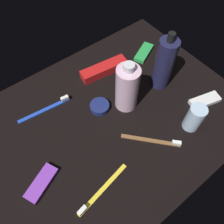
{
  "coord_description": "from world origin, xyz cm",
  "views": [
    {
      "loc": [
        22.95,
        29.65,
        62.32
      ],
      "look_at": [
        0.0,
        0.0,
        3.0
      ],
      "focal_mm": 36.04,
      "sensor_mm": 36.0,
      "label": 1
    }
  ],
  "objects_px": {
    "toothbrush_blue": "(47,108)",
    "snack_bar_green": "(144,53)",
    "toothbrush_yellow": "(100,192)",
    "bodywash_bottle": "(127,88)",
    "toothbrush_brown": "(154,141)",
    "cream_tin_left": "(100,107)",
    "lotion_bottle": "(164,64)",
    "snack_bar_purple": "(42,183)",
    "snack_bar_white": "(205,101)",
    "deodorant_stick": "(194,118)",
    "toothpaste_box_red": "(104,69)"
  },
  "relations": [
    {
      "from": "toothbrush_yellow",
      "to": "toothpaste_box_red",
      "type": "distance_m",
      "value": 0.43
    },
    {
      "from": "lotion_bottle",
      "to": "snack_bar_purple",
      "type": "height_order",
      "value": "lotion_bottle"
    },
    {
      "from": "bodywash_bottle",
      "to": "toothpaste_box_red",
      "type": "relative_size",
      "value": 1.04
    },
    {
      "from": "toothbrush_yellow",
      "to": "toothbrush_blue",
      "type": "relative_size",
      "value": 1.0
    },
    {
      "from": "toothbrush_yellow",
      "to": "snack_bar_green",
      "type": "bearing_deg",
      "value": -144.29
    },
    {
      "from": "deodorant_stick",
      "to": "snack_bar_purple",
      "type": "bearing_deg",
      "value": -15.13
    },
    {
      "from": "bodywash_bottle",
      "to": "toothbrush_brown",
      "type": "xyz_separation_m",
      "value": [
        0.02,
        0.16,
        -0.08
      ]
    },
    {
      "from": "bodywash_bottle",
      "to": "snack_bar_purple",
      "type": "bearing_deg",
      "value": 10.64
    },
    {
      "from": "lotion_bottle",
      "to": "snack_bar_purple",
      "type": "distance_m",
      "value": 0.51
    },
    {
      "from": "bodywash_bottle",
      "to": "snack_bar_white",
      "type": "relative_size",
      "value": 1.77
    },
    {
      "from": "deodorant_stick",
      "to": "toothbrush_brown",
      "type": "bearing_deg",
      "value": -12.66
    },
    {
      "from": "bodywash_bottle",
      "to": "toothbrush_blue",
      "type": "xyz_separation_m",
      "value": [
        0.22,
        -0.14,
        -0.08
      ]
    },
    {
      "from": "lotion_bottle",
      "to": "snack_bar_white",
      "type": "xyz_separation_m",
      "value": [
        -0.06,
        0.15,
        -0.09
      ]
    },
    {
      "from": "snack_bar_purple",
      "to": "cream_tin_left",
      "type": "height_order",
      "value": "cream_tin_left"
    },
    {
      "from": "toothpaste_box_red",
      "to": "snack_bar_white",
      "type": "bearing_deg",
      "value": 128.26
    },
    {
      "from": "deodorant_stick",
      "to": "toothpaste_box_red",
      "type": "height_order",
      "value": "deodorant_stick"
    },
    {
      "from": "toothbrush_blue",
      "to": "snack_bar_green",
      "type": "distance_m",
      "value": 0.42
    },
    {
      "from": "toothbrush_yellow",
      "to": "snack_bar_green",
      "type": "height_order",
      "value": "toothbrush_yellow"
    },
    {
      "from": "lotion_bottle",
      "to": "bodywash_bottle",
      "type": "relative_size",
      "value": 1.17
    },
    {
      "from": "bodywash_bottle",
      "to": "cream_tin_left",
      "type": "relative_size",
      "value": 2.9
    },
    {
      "from": "toothbrush_brown",
      "to": "snack_bar_purple",
      "type": "relative_size",
      "value": 1.36
    },
    {
      "from": "toothbrush_yellow",
      "to": "toothbrush_blue",
      "type": "bearing_deg",
      "value": -93.6
    },
    {
      "from": "toothbrush_yellow",
      "to": "cream_tin_left",
      "type": "distance_m",
      "value": 0.27
    },
    {
      "from": "toothbrush_blue",
      "to": "snack_bar_white",
      "type": "relative_size",
      "value": 1.73
    },
    {
      "from": "toothbrush_yellow",
      "to": "deodorant_stick",
      "type": "bearing_deg",
      "value": 178.64
    },
    {
      "from": "toothpaste_box_red",
      "to": "snack_bar_purple",
      "type": "distance_m",
      "value": 0.44
    },
    {
      "from": "toothpaste_box_red",
      "to": "snack_bar_purple",
      "type": "xyz_separation_m",
      "value": [
        0.38,
        0.22,
        -0.01
      ]
    },
    {
      "from": "deodorant_stick",
      "to": "toothpaste_box_red",
      "type": "bearing_deg",
      "value": -77.14
    },
    {
      "from": "bodywash_bottle",
      "to": "deodorant_stick",
      "type": "height_order",
      "value": "bodywash_bottle"
    },
    {
      "from": "lotion_bottle",
      "to": "cream_tin_left",
      "type": "distance_m",
      "value": 0.25
    },
    {
      "from": "snack_bar_white",
      "to": "cream_tin_left",
      "type": "relative_size",
      "value": 1.64
    },
    {
      "from": "toothbrush_blue",
      "to": "snack_bar_white",
      "type": "xyz_separation_m",
      "value": [
        -0.43,
        0.3,
        0.0
      ]
    },
    {
      "from": "snack_bar_green",
      "to": "snack_bar_white",
      "type": "distance_m",
      "value": 0.3
    },
    {
      "from": "deodorant_stick",
      "to": "snack_bar_purple",
      "type": "height_order",
      "value": "deodorant_stick"
    },
    {
      "from": "bodywash_bottle",
      "to": "toothbrush_brown",
      "type": "relative_size",
      "value": 1.3
    },
    {
      "from": "bodywash_bottle",
      "to": "snack_bar_green",
      "type": "bearing_deg",
      "value": -146.1
    },
    {
      "from": "lotion_bottle",
      "to": "toothpaste_box_red",
      "type": "bearing_deg",
      "value": -52.65
    },
    {
      "from": "deodorant_stick",
      "to": "snack_bar_white",
      "type": "relative_size",
      "value": 0.92
    },
    {
      "from": "lotion_bottle",
      "to": "deodorant_stick",
      "type": "bearing_deg",
      "value": 76.57
    },
    {
      "from": "deodorant_stick",
      "to": "toothbrush_blue",
      "type": "height_order",
      "value": "deodorant_stick"
    },
    {
      "from": "toothbrush_brown",
      "to": "snack_bar_green",
      "type": "distance_m",
      "value": 0.37
    },
    {
      "from": "toothbrush_brown",
      "to": "cream_tin_left",
      "type": "distance_m",
      "value": 0.21
    },
    {
      "from": "toothpaste_box_red",
      "to": "cream_tin_left",
      "type": "distance_m",
      "value": 0.16
    },
    {
      "from": "bodywash_bottle",
      "to": "toothbrush_brown",
      "type": "height_order",
      "value": "bodywash_bottle"
    },
    {
      "from": "toothpaste_box_red",
      "to": "snack_bar_green",
      "type": "xyz_separation_m",
      "value": [
        -0.18,
        0.02,
        -0.01
      ]
    },
    {
      "from": "lotion_bottle",
      "to": "deodorant_stick",
      "type": "xyz_separation_m",
      "value": [
        0.04,
        0.18,
        -0.05
      ]
    },
    {
      "from": "toothbrush_brown",
      "to": "cream_tin_left",
      "type": "bearing_deg",
      "value": -73.23
    },
    {
      "from": "cream_tin_left",
      "to": "deodorant_stick",
      "type": "bearing_deg",
      "value": 129.49
    },
    {
      "from": "deodorant_stick",
      "to": "cream_tin_left",
      "type": "height_order",
      "value": "deodorant_stick"
    },
    {
      "from": "snack_bar_white",
      "to": "toothbrush_yellow",
      "type": "bearing_deg",
      "value": 18.35
    }
  ]
}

